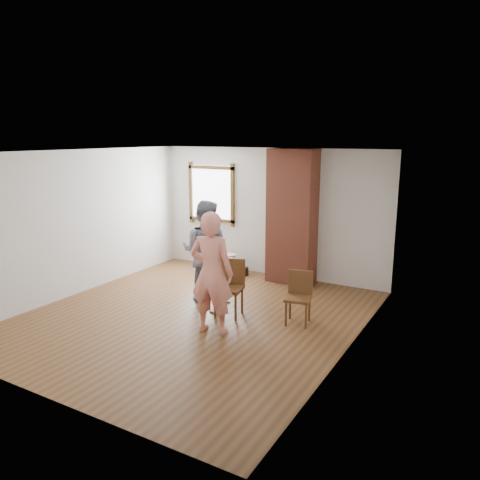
# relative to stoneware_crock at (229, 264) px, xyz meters

# --- Properties ---
(ground) EXTENTS (5.50, 5.50, 0.00)m
(ground) POSITION_rel_stoneware_crock_xyz_m (0.76, -2.35, -0.21)
(ground) COLOR brown
(ground) RESTS_ON ground
(room_shell) EXTENTS (5.04, 5.52, 2.62)m
(room_shell) POSITION_rel_stoneware_crock_xyz_m (0.70, -1.75, 1.60)
(room_shell) COLOR silver
(room_shell) RESTS_ON ground
(brick_chimney) EXTENTS (0.90, 0.50, 2.60)m
(brick_chimney) POSITION_rel_stoneware_crock_xyz_m (1.36, 0.15, 1.09)
(brick_chimney) COLOR #AB543C
(brick_chimney) RESTS_ON ground
(stoneware_crock) EXTENTS (0.38, 0.38, 0.41)m
(stoneware_crock) POSITION_rel_stoneware_crock_xyz_m (0.00, 0.00, 0.00)
(stoneware_crock) COLOR #C2A88C
(stoneware_crock) RESTS_ON ground
(dark_pot) EXTENTS (0.17, 0.17, 0.16)m
(dark_pot) POSITION_rel_stoneware_crock_xyz_m (0.36, 0.05, -0.12)
(dark_pot) COLOR black
(dark_pot) RESTS_ON ground
(dining_chair_left) EXTENTS (0.51, 0.51, 0.91)m
(dining_chair_left) POSITION_rel_stoneware_crock_xyz_m (1.22, -1.96, 0.31)
(dining_chair_left) COLOR brown
(dining_chair_left) RESTS_ON ground
(dining_chair_right) EXTENTS (0.45, 0.45, 0.81)m
(dining_chair_right) POSITION_rel_stoneware_crock_xyz_m (2.31, -1.71, 0.25)
(dining_chair_right) COLOR brown
(dining_chair_right) RESTS_ON ground
(side_table) EXTENTS (0.40, 0.40, 0.60)m
(side_table) POSITION_rel_stoneware_crock_xyz_m (0.97, -1.96, 0.20)
(side_table) COLOR brown
(side_table) RESTS_ON ground
(cake_plate) EXTENTS (0.18, 0.18, 0.01)m
(cake_plate) POSITION_rel_stoneware_crock_xyz_m (0.97, -1.96, 0.40)
(cake_plate) COLOR white
(cake_plate) RESTS_ON side_table
(cake_slice) EXTENTS (0.08, 0.07, 0.06)m
(cake_slice) POSITION_rel_stoneware_crock_xyz_m (0.98, -1.96, 0.43)
(cake_slice) COLOR silver
(cake_slice) RESTS_ON cake_plate
(man) EXTENTS (1.00, 0.86, 1.77)m
(man) POSITION_rel_stoneware_crock_xyz_m (0.50, -1.60, 0.68)
(man) COLOR #131A34
(man) RESTS_ON ground
(person_pink) EXTENTS (0.72, 0.53, 1.81)m
(person_pink) POSITION_rel_stoneware_crock_xyz_m (1.34, -2.69, 0.70)
(person_pink) COLOR #FC937E
(person_pink) RESTS_ON ground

